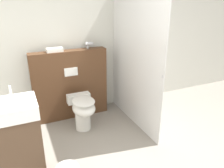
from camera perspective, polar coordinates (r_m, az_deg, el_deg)
name	(u,v)px	position (r m, az deg, el deg)	size (l,w,h in m)	color
wall_back	(84,44)	(3.94, -7.43, 10.43)	(8.00, 0.06, 2.50)	silver
partition_panel	(71,85)	(3.84, -10.76, -0.18)	(1.27, 0.21, 1.20)	#51331E
shower_glass	(134,60)	(3.48, 5.88, 6.30)	(0.04, 1.56, 2.18)	silver
toilet	(83,110)	(3.49, -7.63, -6.70)	(0.37, 0.57, 0.54)	white
sink_vanity	(19,142)	(2.71, -23.09, -13.77)	(0.48, 0.45, 1.13)	#473323
hair_drier	(89,44)	(3.76, -5.94, 10.36)	(0.15, 0.06, 0.11)	#B7B7BC
folded_towel	(55,50)	(3.61, -14.75, 8.62)	(0.25, 0.12, 0.06)	white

